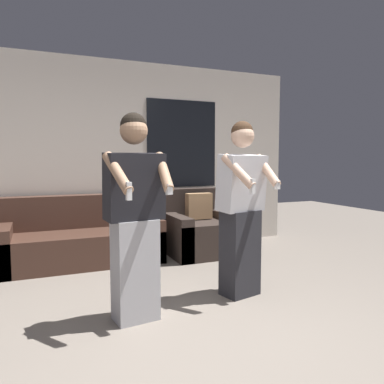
# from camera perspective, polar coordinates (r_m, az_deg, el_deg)

# --- Properties ---
(ground_plane) EXTENTS (14.00, 14.00, 0.00)m
(ground_plane) POSITION_cam_1_polar(r_m,az_deg,el_deg) (2.88, 1.15, -22.25)
(ground_plane) COLOR slate
(wall_back) EXTENTS (5.60, 0.07, 2.70)m
(wall_back) POSITION_cam_1_polar(r_m,az_deg,el_deg) (5.44, -11.70, 5.30)
(wall_back) COLOR silver
(wall_back) RESTS_ON ground_plane
(couch) EXTENTS (2.05, 0.86, 0.84)m
(couch) POSITION_cam_1_polar(r_m,az_deg,el_deg) (5.01, -17.01, -7.04)
(couch) COLOR #472D23
(couch) RESTS_ON ground_plane
(armchair) EXTENTS (0.93, 0.90, 0.89)m
(armchair) POSITION_cam_1_polar(r_m,az_deg,el_deg) (5.27, 1.16, -5.97)
(armchair) COLOR #332823
(armchair) RESTS_ON ground_plane
(person_left) EXTENTS (0.52, 0.50, 1.69)m
(person_left) POSITION_cam_1_polar(r_m,az_deg,el_deg) (3.05, -8.70, -3.90)
(person_left) COLOR #B2B2B7
(person_left) RESTS_ON ground_plane
(person_right) EXTENTS (0.52, 0.55, 1.68)m
(person_right) POSITION_cam_1_polar(r_m,az_deg,el_deg) (3.61, 7.53, -2.58)
(person_right) COLOR #28282D
(person_right) RESTS_ON ground_plane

